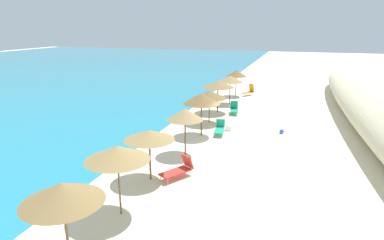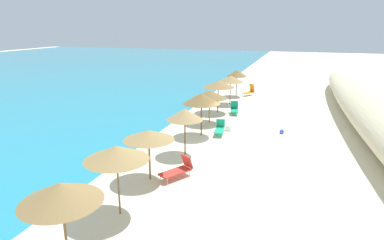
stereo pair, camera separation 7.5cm
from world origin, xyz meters
name	(u,v)px [view 1 (the left image)]	position (x,y,z in m)	size (l,w,h in m)	color
ground_plane	(233,141)	(0.00, 0.00, 0.00)	(160.00, 160.00, 0.00)	beige
beach_umbrella_0	(62,193)	(-13.29, 2.33, 2.61)	(2.37, 2.37, 2.92)	brown
beach_umbrella_1	(117,153)	(-9.97, 2.50, 2.55)	(2.47, 2.47, 2.83)	brown
beach_umbrella_2	(149,135)	(-6.78, 2.68, 2.24)	(2.39, 2.39, 2.47)	brown
beach_umbrella_3	(185,114)	(-3.18, 2.15, 2.37)	(2.06, 2.06, 2.70)	brown
beach_umbrella_4	(202,99)	(0.43, 2.25, 2.53)	(2.45, 2.45, 2.88)	brown
beach_umbrella_5	(209,94)	(3.54, 2.54, 2.20)	(2.62, 2.62, 2.49)	brown
beach_umbrella_6	(218,84)	(6.86, 2.69, 2.42)	(2.69, 2.69, 2.69)	brown
beach_umbrella_7	(230,79)	(10.32, 2.36, 2.38)	(2.41, 2.41, 2.67)	brown
beach_umbrella_8	(236,73)	(14.09, 2.48, 2.41)	(2.12, 2.12, 2.76)	brown
lounge_chair_0	(234,109)	(6.82, 1.25, 0.42)	(1.49, 0.90, 1.03)	#199972
lounge_chair_1	(179,169)	(-6.17, 1.46, 0.43)	(1.80, 1.45, 1.03)	red
lounge_chair_2	(220,128)	(1.10, 1.14, 0.39)	(1.67, 0.81, 0.92)	#199972
lounge_chair_3	(249,91)	(14.93, 1.22, 0.48)	(1.48, 1.22, 1.21)	orange
beach_ball	(282,131)	(2.48, -2.89, 0.15)	(0.31, 0.31, 0.31)	blue
cooler_box	(229,127)	(2.17, 0.71, 0.19)	(0.60, 0.40, 0.38)	white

